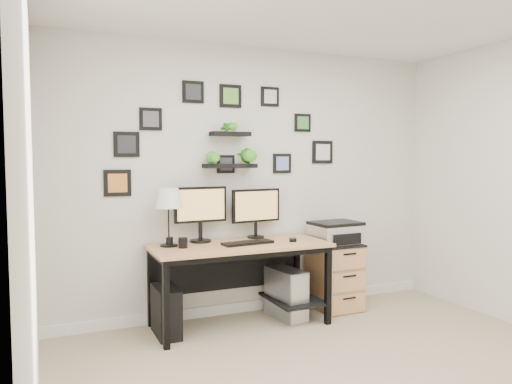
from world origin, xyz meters
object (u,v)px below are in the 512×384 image
pc_tower_black (166,311)px  pc_tower_grey (286,294)px  monitor_left (201,210)px  file_cabinet (335,275)px  monitor_right (256,209)px  table_lamp (168,200)px  desk (242,256)px  printer (336,232)px  mug (183,243)px

pc_tower_black → pc_tower_grey: 1.16m
monitor_left → file_cabinet: size_ratio=0.76×
monitor_right → file_cabinet: bearing=-10.3°
monitor_left → table_lamp: (-0.32, -0.09, 0.11)m
monitor_right → file_cabinet: (0.81, -0.15, -0.70)m
desk → monitor_right: monitor_right is taller
desk → file_cabinet: (1.04, 0.06, -0.29)m
monitor_left → file_cabinet: monitor_left is taller
printer → desk: bearing=-177.9°
table_lamp → mug: 0.40m
monitor_left → printer: size_ratio=1.04×
mug → desk: bearing=2.9°
table_lamp → printer: size_ratio=1.04×
pc_tower_black → desk: bearing=2.4°
printer → file_cabinet: bearing=75.9°
desk → monitor_left: size_ratio=3.13×
table_lamp → printer: (1.69, -0.06, -0.38)m
printer → monitor_left: bearing=173.7°
monitor_right → table_lamp: (-0.88, -0.11, 0.13)m
desk → mug: (-0.56, -0.03, 0.17)m
file_cabinet → table_lamp: bearing=178.6°
table_lamp → mug: table_lamp is taller
monitor_left → pc_tower_grey: bearing=-15.2°
table_lamp → printer: bearing=-2.1°
file_cabinet → printer: 0.44m
pc_tower_grey → printer: 0.80m
desk → pc_tower_grey: size_ratio=3.24×
mug → printer: bearing=2.4°
desk → printer: 1.05m
desk → pc_tower_black: (-0.71, -0.02, -0.42)m
mug → file_cabinet: bearing=3.1°
monitor_left → pc_tower_black: 0.95m
desk → mug: 0.58m
file_cabinet → pc_tower_black: bearing=-177.4°
monitor_right → pc_tower_black: 1.27m
mug → printer: 1.59m
monitor_left → pc_tower_black: monitor_left is taller
printer → mug: bearing=-177.6°
file_cabinet → printer: size_ratio=1.36×
mug → monitor_left: bearing=43.7°
desk → table_lamp: 0.85m
mug → printer: printer is taller
file_cabinet → printer: (-0.00, -0.02, 0.44)m
monitor_right → table_lamp: bearing=-173.2°
desk → pc_tower_black: desk is taller
pc_tower_black → file_cabinet: size_ratio=0.63×
monitor_right → file_cabinet: 1.08m
table_lamp → pc_tower_black: size_ratio=1.22×
monitor_right → table_lamp: table_lamp is taller
pc_tower_black → file_cabinet: bearing=3.2°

